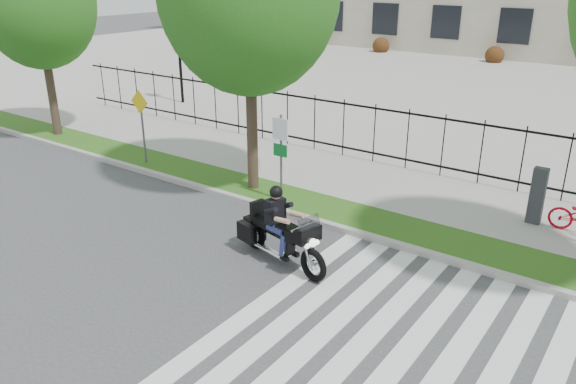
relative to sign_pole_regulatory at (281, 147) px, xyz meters
The scene contains 12 objects.
ground 4.93m from the sign_pole_regulatory, 83.53° to the right, with size 120.00×120.00×0.00m, color #3D3C3F.
curb 1.81m from the sign_pole_regulatory, 42.67° to the right, with size 60.00×0.20×0.15m, color #A1A098.
grass_verge 1.78m from the sign_pole_regulatory, 35.55° to the left, with size 60.00×1.50×0.15m, color #224A12.
sidewalk 3.36m from the sign_pole_regulatory, 79.75° to the left, with size 60.00×3.50×0.15m, color #A6A49B.
plaza 20.50m from the sign_pole_regulatory, 88.54° to the left, with size 80.00×34.00×0.10m, color #A6A49B.
crosswalk_stripes 7.25m from the sign_pole_regulatory, 40.59° to the right, with size 5.70×8.00×0.01m, color silver, non-canonical shape.
iron_fence 4.69m from the sign_pole_regulatory, 83.59° to the left, with size 30.00×0.06×2.00m, color black, non-canonical shape.
lamp_post_left 13.75m from the sign_pole_regulatory, 147.12° to the left, with size 1.06×0.70×4.25m.
street_tree_0 11.83m from the sign_pole_regulatory, behind, with size 4.20×4.20×7.39m.
sign_pole_regulatory is the anchor object (origin of this frame).
sign_pole_warning 5.72m from the sign_pole_regulatory, behind, with size 0.78×0.09×2.49m.
motorcycle_rider 3.49m from the sign_pole_regulatory, 53.70° to the right, with size 2.84×1.20×2.22m.
Camera 1 is at (8.25, -7.33, 6.35)m, focal length 35.00 mm.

